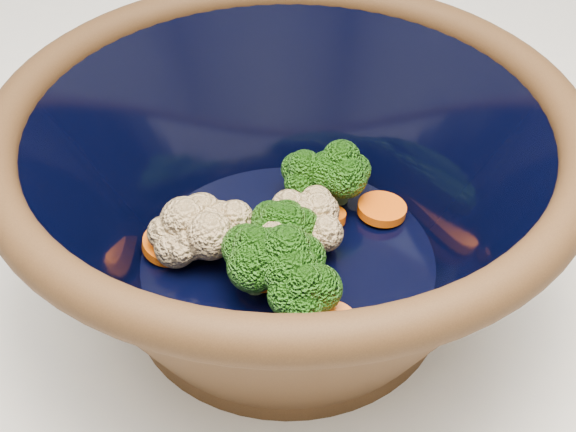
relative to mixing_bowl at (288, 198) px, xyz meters
name	(u,v)px	position (x,y,z in m)	size (l,w,h in m)	color
mixing_bowl	(288,198)	(0.00, 0.00, 0.00)	(0.33, 0.33, 0.14)	black
vegetable_pile	(281,232)	(0.00, 0.00, -0.03)	(0.17, 0.16, 0.05)	#608442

